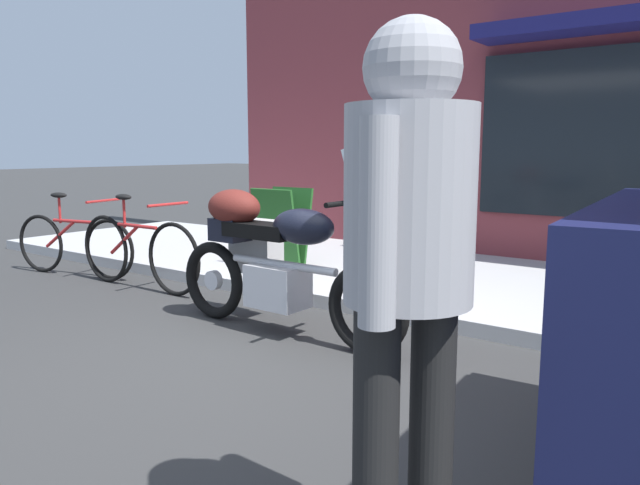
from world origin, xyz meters
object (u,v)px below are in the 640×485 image
object	(u,v)px
parked_bicycle	(138,251)
sandwich_board_sign	(282,228)
pedestrian_walking	(408,245)
second_bicycle_by_cafe	(74,243)
touring_motorcycle	(272,254)

from	to	relation	value
parked_bicycle	sandwich_board_sign	bearing A→B (deg)	56.21
pedestrian_walking	second_bicycle_by_cafe	world-z (taller)	pedestrian_walking
parked_bicycle	pedestrian_walking	size ratio (longest dim) A/B	1.00
parked_bicycle	pedestrian_walking	xyz separation A→B (m)	(4.20, -2.18, 0.73)
pedestrian_walking	touring_motorcycle	bearing A→B (deg)	138.82
pedestrian_walking	second_bicycle_by_cafe	size ratio (longest dim) A/B	1.07
sandwich_board_sign	second_bicycle_by_cafe	xyz separation A→B (m)	(-1.92, -1.28, -0.19)
touring_motorcycle	sandwich_board_sign	size ratio (longest dim) A/B	2.53
touring_motorcycle	pedestrian_walking	xyz separation A→B (m)	(2.16, -1.89, 0.51)
pedestrian_walking	sandwich_board_sign	distance (m)	4.84
touring_motorcycle	second_bicycle_by_cafe	world-z (taller)	touring_motorcycle
touring_motorcycle	parked_bicycle	size ratio (longest dim) A/B	1.22
parked_bicycle	sandwich_board_sign	size ratio (longest dim) A/B	2.06
pedestrian_walking	sandwich_board_sign	world-z (taller)	pedestrian_walking
touring_motorcycle	parked_bicycle	world-z (taller)	touring_motorcycle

